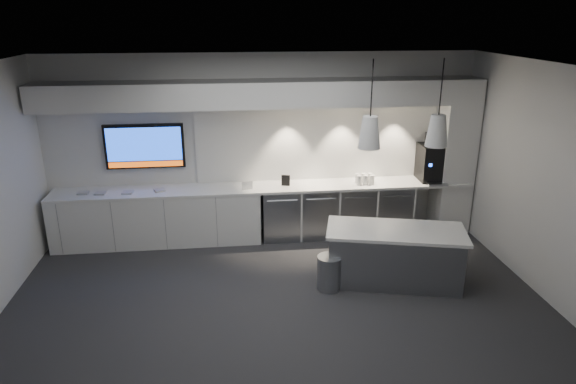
{
  "coord_description": "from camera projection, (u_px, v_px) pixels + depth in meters",
  "views": [
    {
      "loc": [
        -0.56,
        -5.75,
        3.58
      ],
      "look_at": [
        0.25,
        1.1,
        1.16
      ],
      "focal_mm": 32.0,
      "sensor_mm": 36.0,
      "label": 1
    }
  ],
  "objects": [
    {
      "name": "tray_c",
      "position": [
        128.0,
        192.0,
        8.05
      ],
      "size": [
        0.17,
        0.17,
        0.02
      ],
      "primitive_type": "cube",
      "rotation": [
        0.0,
        0.0,
        -0.08
      ],
      "color": "#A3A3A3",
      "rests_on": "back_counter"
    },
    {
      "name": "sign_black",
      "position": [
        286.0,
        180.0,
        8.37
      ],
      "size": [
        0.14,
        0.05,
        0.18
      ],
      "primitive_type": "cube",
      "rotation": [
        0.0,
        0.0,
        -0.26
      ],
      "color": "black",
      "rests_on": "back_counter"
    },
    {
      "name": "tray_d",
      "position": [
        160.0,
        190.0,
        8.16
      ],
      "size": [
        0.2,
        0.2,
        0.02
      ],
      "primitive_type": "cube",
      "rotation": [
        0.0,
        0.0,
        0.32
      ],
      "color": "#A3A3A3",
      "rests_on": "back_counter"
    },
    {
      "name": "floor",
      "position": [
        279.0,
        305.0,
        6.63
      ],
      "size": [
        7.0,
        7.0,
        0.0
      ],
      "primitive_type": "plane",
      "color": "#2A2A2C",
      "rests_on": "ground"
    },
    {
      "name": "wall_front",
      "position": [
        311.0,
        310.0,
        3.79
      ],
      "size": [
        7.0,
        0.0,
        7.0
      ],
      "primitive_type": "plane",
      "rotation": [
        -1.57,
        0.0,
        0.0
      ],
      "color": "silver",
      "rests_on": "floor"
    },
    {
      "name": "pendant_left",
      "position": [
        370.0,
        132.0,
        6.47
      ],
      "size": [
        0.29,
        0.29,
        1.11
      ],
      "color": "silver",
      "rests_on": "ceiling"
    },
    {
      "name": "fridge_unit_a",
      "position": [
        280.0,
        213.0,
        8.55
      ],
      "size": [
        0.6,
        0.61,
        0.85
      ],
      "primitive_type": "cube",
      "color": "gray",
      "rests_on": "floor"
    },
    {
      "name": "fridge_unit_c",
      "position": [
        354.0,
        209.0,
        8.69
      ],
      "size": [
        0.6,
        0.61,
        0.85
      ],
      "primitive_type": "cube",
      "color": "gray",
      "rests_on": "floor"
    },
    {
      "name": "wall_right",
      "position": [
        551.0,
        186.0,
        6.52
      ],
      "size": [
        0.0,
        7.0,
        7.0
      ],
      "primitive_type": "plane",
      "rotation": [
        1.57,
        0.0,
        -1.57
      ],
      "color": "silver",
      "rests_on": "floor"
    },
    {
      "name": "sign_white",
      "position": [
        247.0,
        185.0,
        8.2
      ],
      "size": [
        0.18,
        0.08,
        0.14
      ],
      "primitive_type": "cube",
      "rotation": [
        0.0,
        0.0,
        0.34
      ],
      "color": "white",
      "rests_on": "back_counter"
    },
    {
      "name": "coffee_machine",
      "position": [
        432.0,
        161.0,
        8.6
      ],
      "size": [
        0.45,
        0.63,
        0.8
      ],
      "rotation": [
        0.0,
        0.0,
        -0.04
      ],
      "color": "black",
      "rests_on": "back_counter"
    },
    {
      "name": "left_base_cabinets",
      "position": [
        158.0,
        218.0,
        8.33
      ],
      "size": [
        3.3,
        0.63,
        0.86
      ],
      "primitive_type": "cube",
      "color": "silver",
      "rests_on": "floor"
    },
    {
      "name": "wall_tv",
      "position": [
        145.0,
        146.0,
        8.2
      ],
      "size": [
        1.25,
        0.07,
        0.72
      ],
      "color": "black",
      "rests_on": "wall_back"
    },
    {
      "name": "cup_cluster",
      "position": [
        365.0,
        179.0,
        8.47
      ],
      "size": [
        0.3,
        0.19,
        0.16
      ],
      "primitive_type": null,
      "color": "silver",
      "rests_on": "back_counter"
    },
    {
      "name": "tray_b",
      "position": [
        100.0,
        193.0,
        8.01
      ],
      "size": [
        0.17,
        0.17,
        0.02
      ],
      "primitive_type": "cube",
      "rotation": [
        0.0,
        0.0,
        -0.06
      ],
      "color": "#A3A3A3",
      "rests_on": "back_counter"
    },
    {
      "name": "back_counter",
      "position": [
        265.0,
        187.0,
        8.38
      ],
      "size": [
        6.8,
        0.65,
        0.04
      ],
      "primitive_type": "cube",
      "color": "white",
      "rests_on": "left_base_cabinets"
    },
    {
      "name": "fridge_unit_b",
      "position": [
        318.0,
        211.0,
        8.62
      ],
      "size": [
        0.6,
        0.61,
        0.85
      ],
      "primitive_type": "cube",
      "color": "gray",
      "rests_on": "floor"
    },
    {
      "name": "wall_back",
      "position": [
        263.0,
        146.0,
        8.48
      ],
      "size": [
        7.0,
        0.0,
        7.0
      ],
      "primitive_type": "plane",
      "rotation": [
        1.57,
        0.0,
        0.0
      ],
      "color": "silver",
      "rests_on": "floor"
    },
    {
      "name": "fridge_unit_d",
      "position": [
        390.0,
        208.0,
        8.76
      ],
      "size": [
        0.6,
        0.61,
        0.85
      ],
      "primitive_type": "cube",
      "color": "gray",
      "rests_on": "floor"
    },
    {
      "name": "column",
      "position": [
        454.0,
        156.0,
        8.62
      ],
      "size": [
        0.55,
        0.55,
        2.6
      ],
      "primitive_type": "cube",
      "color": "silver",
      "rests_on": "floor"
    },
    {
      "name": "island",
      "position": [
        394.0,
        256.0,
        7.1
      ],
      "size": [
        2.01,
        1.23,
        0.79
      ],
      "rotation": [
        0.0,
        0.0,
        -0.25
      ],
      "color": "gray",
      "rests_on": "floor"
    },
    {
      "name": "soffit",
      "position": [
        263.0,
        94.0,
        7.9
      ],
      "size": [
        6.9,
        0.6,
        0.4
      ],
      "primitive_type": "cube",
      "color": "silver",
      "rests_on": "wall_back"
    },
    {
      "name": "tray_a",
      "position": [
        83.0,
        193.0,
        8.03
      ],
      "size": [
        0.16,
        0.16,
        0.02
      ],
      "primitive_type": "cube",
      "rotation": [
        0.0,
        0.0,
        0.03
      ],
      "color": "#A3A3A3",
      "rests_on": "back_counter"
    },
    {
      "name": "ceiling",
      "position": [
        277.0,
        68.0,
        5.64
      ],
      "size": [
        7.0,
        7.0,
        0.0
      ],
      "primitive_type": "plane",
      "rotation": [
        3.14,
        0.0,
        0.0
      ],
      "color": "black",
      "rests_on": "wall_back"
    },
    {
      "name": "pendant_right",
      "position": [
        437.0,
        130.0,
        6.57
      ],
      "size": [
        0.29,
        0.29,
        1.11
      ],
      "color": "silver",
      "rests_on": "ceiling"
    },
    {
      "name": "bin",
      "position": [
        329.0,
        272.0,
        6.97
      ],
      "size": [
        0.41,
        0.41,
        0.48
      ],
      "primitive_type": "cylinder",
      "rotation": [
        0.0,
        0.0,
        0.23
      ],
      "color": "gray",
      "rests_on": "floor"
    },
    {
      "name": "backsplash",
      "position": [
        335.0,
        141.0,
        8.57
      ],
      "size": [
        4.6,
        0.03,
        1.3
      ],
      "primitive_type": "cube",
      "color": "silver",
      "rests_on": "wall_back"
    }
  ]
}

